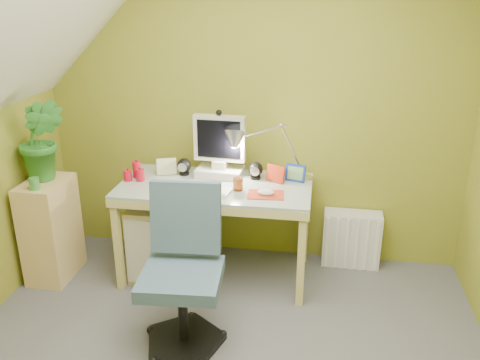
% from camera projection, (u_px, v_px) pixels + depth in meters
% --- Properties ---
extents(wall_back, '(3.20, 0.01, 2.40)m').
position_uv_depth(wall_back, '(253.00, 108.00, 3.81)').
color(wall_back, olive).
rests_on(wall_back, floor).
extents(desk, '(1.37, 0.69, 0.73)m').
position_uv_depth(desk, '(216.00, 230.00, 3.76)').
color(desk, tan).
rests_on(desk, floor).
extents(monitor, '(0.37, 0.22, 0.49)m').
position_uv_depth(monitor, '(220.00, 144.00, 3.70)').
color(monitor, beige).
rests_on(monitor, desk).
extents(speaker_left, '(0.11, 0.11, 0.13)m').
position_uv_depth(speaker_left, '(184.00, 166.00, 3.79)').
color(speaker_left, black).
rests_on(speaker_left, desk).
extents(speaker_right, '(0.12, 0.12, 0.13)m').
position_uv_depth(speaker_right, '(256.00, 170.00, 3.71)').
color(speaker_right, black).
rests_on(speaker_right, desk).
extents(keyboard, '(0.46, 0.20, 0.02)m').
position_uv_depth(keyboard, '(200.00, 189.00, 3.50)').
color(keyboard, white).
rests_on(keyboard, desk).
extents(mousepad, '(0.26, 0.19, 0.01)m').
position_uv_depth(mousepad, '(266.00, 195.00, 3.44)').
color(mousepad, '#B3351C').
rests_on(mousepad, desk).
extents(mouse, '(0.12, 0.09, 0.04)m').
position_uv_depth(mouse, '(266.00, 192.00, 3.43)').
color(mouse, silver).
rests_on(mouse, mousepad).
extents(amber_tumbler, '(0.08, 0.08, 0.09)m').
position_uv_depth(amber_tumbler, '(238.00, 184.00, 3.51)').
color(amber_tumbler, '#954815').
rests_on(amber_tumbler, desk).
extents(candle_cluster, '(0.18, 0.17, 0.12)m').
position_uv_depth(candle_cluster, '(135.00, 171.00, 3.70)').
color(candle_cluster, red).
rests_on(candle_cluster, desk).
extents(photo_frame_red, '(0.14, 0.08, 0.12)m').
position_uv_depth(photo_frame_red, '(276.00, 174.00, 3.65)').
color(photo_frame_red, '#AB2C12').
rests_on(photo_frame_red, desk).
extents(photo_frame_blue, '(0.15, 0.06, 0.12)m').
position_uv_depth(photo_frame_blue, '(295.00, 173.00, 3.67)').
color(photo_frame_blue, '#16339B').
rests_on(photo_frame_blue, desk).
extents(photo_frame_green, '(0.14, 0.07, 0.13)m').
position_uv_depth(photo_frame_green, '(167.00, 167.00, 3.79)').
color(photo_frame_green, '#C3CE8D').
rests_on(photo_frame_green, desk).
extents(desk_lamp, '(0.62, 0.35, 0.62)m').
position_uv_depth(desk_lamp, '(281.00, 138.00, 3.61)').
color(desk_lamp, '#B1B0B5').
rests_on(desk_lamp, desk).
extents(side_ledge, '(0.28, 0.43, 0.76)m').
position_uv_depth(side_ledge, '(51.00, 229.00, 3.74)').
color(side_ledge, tan).
rests_on(side_ledge, floor).
extents(potted_plant, '(0.37, 0.33, 0.59)m').
position_uv_depth(potted_plant, '(42.00, 140.00, 3.54)').
color(potted_plant, '#2E7B29').
rests_on(potted_plant, side_ledge).
extents(green_cup, '(0.07, 0.07, 0.08)m').
position_uv_depth(green_cup, '(34.00, 184.00, 3.45)').
color(green_cup, '#408738').
rests_on(green_cup, side_ledge).
extents(task_chair, '(0.57, 0.57, 0.96)m').
position_uv_depth(task_chair, '(181.00, 276.00, 2.96)').
color(task_chair, '#3F5768').
rests_on(task_chair, floor).
extents(radiator, '(0.44, 0.18, 0.44)m').
position_uv_depth(radiator, '(351.00, 239.00, 3.95)').
color(radiator, silver).
rests_on(radiator, floor).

